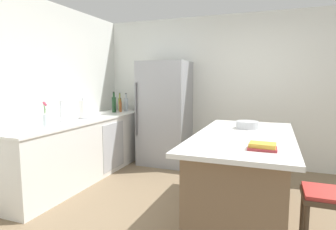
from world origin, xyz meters
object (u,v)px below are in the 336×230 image
object	(u,v)px
refrigerator	(165,113)
whiskey_bottle	(126,105)
sink_faucet	(61,111)
flower_vase	(45,118)
soda_bottle	(126,104)
wine_bottle	(114,104)
vinegar_bottle	(120,106)
bar_stool	(327,206)
olive_oil_bottle	(120,104)
kitchen_island	(243,177)
cookbook_stack	(262,146)
paper_towel_roll	(83,110)
mixing_bowl	(247,125)

from	to	relation	value
refrigerator	whiskey_bottle	size ratio (longest dim) A/B	6.88
sink_faucet	flower_vase	size ratio (longest dim) A/B	0.95
soda_bottle	wine_bottle	bearing A→B (deg)	-104.89
sink_faucet	whiskey_bottle	bearing A→B (deg)	87.13
soda_bottle	vinegar_bottle	world-z (taller)	soda_bottle
soda_bottle	vinegar_bottle	bearing A→B (deg)	-92.21
bar_stool	olive_oil_bottle	distance (m)	3.85
kitchen_island	whiskey_bottle	xyz separation A→B (m)	(-2.39, 1.79, 0.54)
sink_faucet	olive_oil_bottle	bearing A→B (deg)	87.60
olive_oil_bottle	flower_vase	bearing A→B (deg)	-89.39
wine_bottle	cookbook_stack	xyz separation A→B (m)	(2.63, -2.02, -0.11)
paper_towel_roll	wine_bottle	world-z (taller)	wine_bottle
flower_vase	cookbook_stack	world-z (taller)	flower_vase
vinegar_bottle	cookbook_stack	bearing A→B (deg)	-39.69
bar_stool	cookbook_stack	bearing A→B (deg)	177.88
kitchen_island	mixing_bowl	xyz separation A→B (m)	(-0.01, 0.40, 0.50)
olive_oil_bottle	kitchen_island	bearing A→B (deg)	-33.44
sink_faucet	cookbook_stack	distance (m)	2.78
paper_towel_roll	flower_vase	bearing A→B (deg)	-88.53
kitchen_island	soda_bottle	size ratio (longest dim) A/B	6.03
bar_stool	soda_bottle	distance (m)	3.87
sink_faucet	cookbook_stack	world-z (taller)	sink_faucet
refrigerator	mixing_bowl	world-z (taller)	refrigerator
sink_faucet	cookbook_stack	xyz separation A→B (m)	(2.68, -0.73, -0.12)
flower_vase	whiskey_bottle	xyz separation A→B (m)	(0.00, 2.05, -0.01)
bar_stool	kitchen_island	bearing A→B (deg)	137.63
refrigerator	whiskey_bottle	distance (m)	0.88
whiskey_bottle	kitchen_island	bearing A→B (deg)	-36.75
paper_towel_roll	kitchen_island	bearing A→B (deg)	-11.65
bar_stool	whiskey_bottle	xyz separation A→B (m)	(-3.08, 2.42, 0.48)
flower_vase	paper_towel_roll	size ratio (longest dim) A/B	1.01
vinegar_bottle	refrigerator	bearing A→B (deg)	9.22
kitchen_island	soda_bottle	world-z (taller)	soda_bottle
flower_vase	cookbook_stack	size ratio (longest dim) A/B	1.37
paper_towel_roll	cookbook_stack	size ratio (longest dim) A/B	1.36
refrigerator	soda_bottle	size ratio (longest dim) A/B	5.44
soda_bottle	olive_oil_bottle	size ratio (longest dim) A/B	0.96
soda_bottle	bar_stool	bearing A→B (deg)	-37.54
flower_vase	soda_bottle	xyz separation A→B (m)	(0.05, 1.97, 0.02)
flower_vase	cookbook_stack	distance (m)	2.62
kitchen_island	wine_bottle	world-z (taller)	wine_bottle
refrigerator	flower_vase	distance (m)	2.10
soda_bottle	sink_faucet	bearing A→B (deg)	-94.60
refrigerator	paper_towel_roll	distance (m)	1.45
wine_bottle	olive_oil_bottle	bearing A→B (deg)	86.00
sink_faucet	whiskey_bottle	xyz separation A→B (m)	(0.08, 1.67, -0.06)
cookbook_stack	bar_stool	bearing A→B (deg)	-2.12
sink_faucet	olive_oil_bottle	size ratio (longest dim) A/B	0.87
olive_oil_bottle	refrigerator	bearing A→B (deg)	3.28
sink_faucet	flower_vase	world-z (taller)	flower_vase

